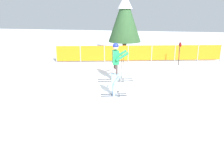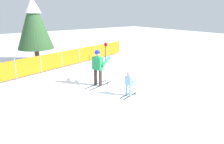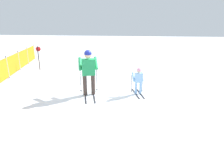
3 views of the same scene
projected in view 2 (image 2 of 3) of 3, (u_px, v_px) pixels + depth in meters
The scene contains 6 objects.
ground_plane at pixel (104, 86), 11.02m from camera, with size 60.00×60.00×0.00m, color white.
skier_adult at pixel (98, 64), 10.77m from camera, with size 1.76×0.96×1.83m.
skier_child at pixel (129, 82), 9.56m from camera, with size 1.06×0.57×1.10m.
safety_fence at pixel (71, 57), 14.77m from camera, with size 10.78×2.85×1.19m.
conifer_far at pixel (34, 22), 15.26m from camera, with size 2.53×2.53×4.69m.
trail_marker at pixel (105, 50), 15.68m from camera, with size 0.14×0.26×1.46m.
Camera 2 is at (-5.99, -8.52, 3.67)m, focal length 35.00 mm.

